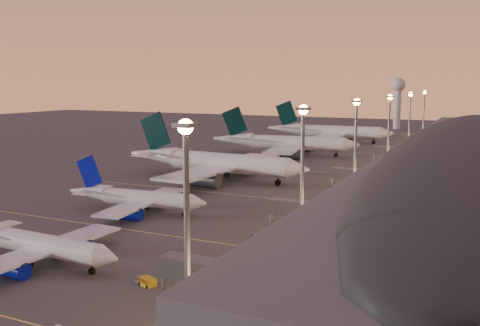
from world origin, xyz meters
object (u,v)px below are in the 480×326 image
Objects in this scene: airliner_wide_near at (213,162)px; baggage_tug_c at (263,237)px; airliner_narrow_south at (36,244)px; airliner_narrow_north at (136,198)px; baggage_tug_b at (232,289)px; airliner_wide_far at (329,132)px; radar_tower at (398,94)px; airliner_wide_mid at (284,143)px; baggage_tug_d at (191,277)px; baggage_tug_a at (146,281)px.

airliner_wide_near is 15.18× the size of baggage_tug_c.
airliner_narrow_south is 40.66m from baggage_tug_c.
airliner_narrow_north is 53.15m from baggage_tug_b.
airliner_wide_far is 94.80m from radar_tower.
airliner_wide_far is (3.08, 54.25, 0.19)m from airliner_wide_mid.
radar_tower is at bearing 99.81° from baggage_tug_c.
airliner_narrow_north is 46.12m from baggage_tug_d.
baggage_tug_a is at bearing 1.12° from airliner_narrow_south.
baggage_tug_b is (45.33, -139.39, -4.54)m from airliner_wide_mid.
airliner_wide_mid is 14.51× the size of baggage_tug_a.
airliner_wide_near is 208.42m from radar_tower.
airliner_narrow_south is 22.40m from baggage_tug_a.
airliner_wide_mid reaches higher than baggage_tug_b.
radar_tower is at bearing 111.78° from baggage_tug_a.
airliner_wide_mid is 54.34m from airliner_wide_far.
radar_tower reaches higher than baggage_tug_d.
airliner_narrow_north is at bearing 173.72° from baggage_tug_c.
radar_tower reaches higher than airliner_narrow_north.
baggage_tug_c is (29.10, 28.27, -2.67)m from airliner_narrow_south.
airliner_wide_far is at bearing 91.54° from airliner_wide_near.
airliner_narrow_south is 81.77m from airliner_wide_near.
airliner_wide_near is 87.77m from baggage_tug_a.
airliner_narrow_north is 253.22m from radar_tower.
airliner_wide_mid is 142.74m from baggage_tug_d.
baggage_tug_c is 1.14× the size of baggage_tug_d.
airliner_wide_mid is 14.65× the size of baggage_tug_c.
radar_tower is (20.98, 145.86, 16.81)m from airliner_wide_mid.
airliner_wide_near is 15.38× the size of baggage_tug_b.
airliner_narrow_north is at bearing -93.86° from radar_tower.
baggage_tug_c reaches higher than baggage_tug_d.
radar_tower is (10.85, 287.77, 18.65)m from airliner_narrow_south.
baggage_tug_c is at bearing -80.63° from airliner_wide_far.
airliner_narrow_north is 0.56× the size of airliner_wide_far.
baggage_tug_d is at bearing 144.03° from baggage_tug_b.
baggage_tug_a is at bearing -84.31° from airliner_wide_far.
radar_tower is (21.12, 206.67, 16.63)m from airliner_wide_near.
airliner_narrow_north is 8.65× the size of baggage_tug_b.
airliner_narrow_south is at bearing -92.16° from radar_tower.
airliner_wide_far is at bearing 67.91° from baggage_tug_d.
baggage_tug_a is (28.38, -36.11, -2.77)m from airliner_narrow_north.
airliner_narrow_north is 0.58× the size of airliner_wide_mid.
baggage_tug_c is (36.15, -167.89, -4.71)m from airliner_wide_far.
radar_tower is at bearing 61.07° from baggage_tug_d.
airliner_narrow_south reaches higher than baggage_tug_a.
radar_tower is 261.01m from baggage_tug_c.
airliner_narrow_south is 288.58m from radar_tower.
radar_tower reaches higher than airliner_wide_near.
baggage_tug_b is 8.00m from baggage_tug_d.
airliner_wide_far is (-7.05, 196.17, 2.04)m from airliner_narrow_south.
airliner_wide_far is 195.02m from baggage_tug_d.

